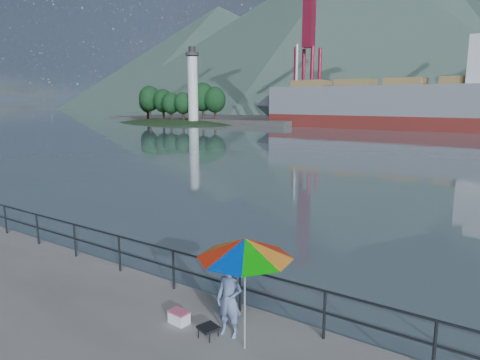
# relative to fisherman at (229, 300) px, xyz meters

# --- Properties ---
(guardrail) EXTENTS (22.00, 0.06, 1.03)m
(guardrail) POSITION_rel_fisherman_xyz_m (-3.38, 0.94, -0.23)
(guardrail) COLOR #2D3033
(guardrail) RESTS_ON ground
(lighthouse_islet) EXTENTS (48.00, 26.40, 19.20)m
(lighthouse_islet) POSITION_rel_fisherman_xyz_m (-58.35, 61.23, -0.49)
(lighthouse_islet) COLOR #263F1E
(lighthouse_islet) RESTS_ON ground
(fisherman) EXTENTS (0.59, 0.42, 1.51)m
(fisherman) POSITION_rel_fisherman_xyz_m (0.00, 0.00, 0.00)
(fisherman) COLOR navy
(fisherman) RESTS_ON ground
(beach_umbrella) EXTENTS (2.18, 2.18, 2.18)m
(beach_umbrella) POSITION_rel_fisherman_xyz_m (0.51, -0.22, 1.24)
(beach_umbrella) COLOR white
(beach_umbrella) RESTS_ON ground
(folding_stool) EXTENTS (0.45, 0.45, 0.23)m
(folding_stool) POSITION_rel_fisherman_xyz_m (-0.29, -0.32, -0.63)
(folding_stool) COLOR black
(folding_stool) RESTS_ON ground
(cooler_bag) EXTENTS (0.43, 0.31, 0.24)m
(cooler_bag) POSITION_rel_fisherman_xyz_m (-1.14, -0.23, -0.64)
(cooler_bag) COLOR white
(cooler_bag) RESTS_ON ground
(fishing_rod) EXTENTS (0.37, 1.60, 1.15)m
(fishing_rod) POSITION_rel_fisherman_xyz_m (-0.49, 1.34, -0.76)
(fishing_rod) COLOR black
(fishing_rod) RESTS_ON ground
(bulk_carrier) EXTENTS (45.93, 7.95, 14.50)m
(bulk_carrier) POSITION_rel_fisherman_xyz_m (-12.65, 69.09, 3.46)
(bulk_carrier) COLOR maroon
(bulk_carrier) RESTS_ON ground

